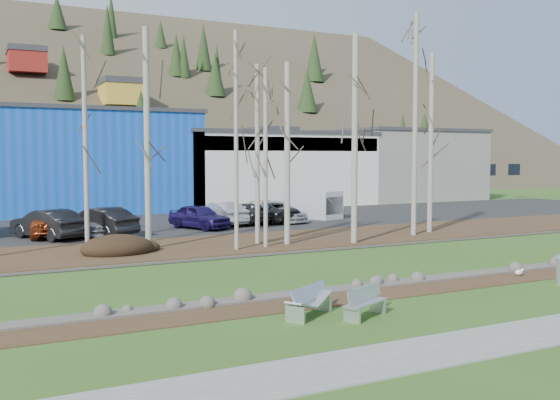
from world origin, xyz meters
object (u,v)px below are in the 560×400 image
car_8 (100,222)px  car_2 (57,223)px  car_4 (200,217)px  car_9 (245,213)px  car_5 (221,214)px  car_6 (268,212)px  car_7 (279,212)px  van_white (313,204)px  bench_damaged (309,301)px  seagull (519,272)px  bench_intact (365,302)px  car_3 (104,222)px  car_1 (48,224)px

car_8 → car_2: bearing=-51.8°
car_4 → car_9: 3.97m
car_5 → car_6: (3.45, 0.23, -0.08)m
car_7 → van_white: van_white is taller
car_6 → bench_damaged: bearing=56.8°
car_6 → car_9: 1.68m
car_7 → van_white: (3.39, 1.38, 0.31)m
car_8 → car_9: size_ratio=1.00×
seagull → car_2: 23.95m
seagull → car_8: (-11.99, 18.37, 0.76)m
car_2 → van_white: (17.73, 2.61, 0.26)m
bench_intact → car_3: 21.64m
seagull → car_6: (-0.56, 20.69, 0.63)m
car_3 → car_9: (9.41, 1.57, -0.05)m
bench_damaged → seagull: size_ratio=4.49×
car_7 → bench_damaged: bearing=-126.0°
car_2 → car_9: size_ratio=1.09×
seagull → car_6: size_ratio=0.09×
bench_damaged → car_4: (4.01, 20.67, 0.45)m
car_1 → car_9: (12.47, 2.31, -0.13)m
seagull → car_9: size_ratio=0.09×
seagull → car_8: car_8 is taller
bench_damaged → car_9: (7.69, 22.18, 0.37)m
car_2 → van_white: size_ratio=1.07×
car_7 → car_9: bearing=166.0°
bench_intact → car_8: 20.96m
car_2 → car_7: 14.39m
car_4 → car_7: bearing=-9.5°
car_5 → car_9: size_ratio=0.94×
car_1 → car_9: 12.68m
car_4 → car_6: bearing=-6.5°
car_9 → van_white: (5.85, 1.26, 0.32)m
car_6 → car_7: 0.80m
seagull → car_7: car_7 is taller
car_1 → car_4: (8.80, 0.80, -0.05)m
bench_damaged → car_7: car_7 is taller
bench_intact → seagull: bearing=-9.9°
car_1 → car_8: size_ratio=1.00×
bench_damaged → car_3: size_ratio=0.40×
car_2 → car_8: bearing=166.5°
car_6 → car_9: (-1.68, 0.00, 0.00)m
car_1 → car_3: bearing=166.2°
seagull → car_3: size_ratio=0.09×
car_4 → car_5: (1.90, 1.28, 0.00)m
car_3 → car_9: car_3 is taller
bench_intact → car_4: (2.67, 21.48, 0.46)m
car_2 → car_4: size_ratio=1.20×
car_3 → car_4: size_ratio=1.13×
bench_damaged → car_3: 20.68m
car_2 → car_7: size_ratio=1.12×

